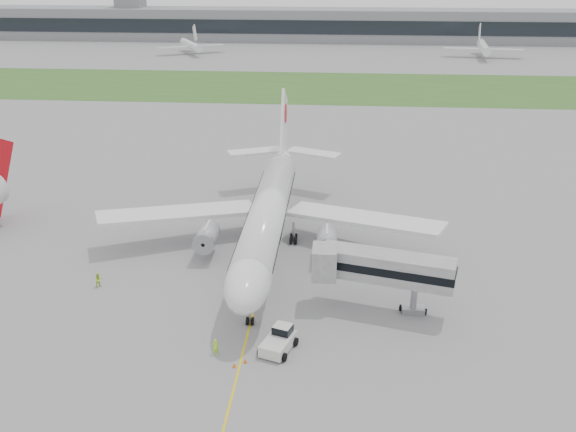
# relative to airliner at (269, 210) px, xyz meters

# --- Properties ---
(ground) EXTENTS (600.00, 600.00, 0.00)m
(ground) POSITION_rel_airliner_xyz_m (0.00, -4.87, -5.66)
(ground) COLOR gray
(ground) RESTS_ON ground
(apron_markings) EXTENTS (70.00, 70.00, 0.04)m
(apron_markings) POSITION_rel_airliner_xyz_m (0.00, -9.87, -5.66)
(apron_markings) COLOR yellow
(apron_markings) RESTS_ON ground
(grass_strip) EXTENTS (600.00, 50.00, 0.02)m
(grass_strip) POSITION_rel_airliner_xyz_m (0.00, 115.13, -5.65)
(grass_strip) COLOR #315921
(grass_strip) RESTS_ON ground
(terminal_building) EXTENTS (320.00, 22.30, 14.00)m
(terminal_building) POSITION_rel_airliner_xyz_m (0.00, 225.00, 1.34)
(terminal_building) COLOR gray
(terminal_building) RESTS_ON ground
(control_tower) EXTENTS (12.00, 12.00, 56.00)m
(control_tower) POSITION_rel_airliner_xyz_m (-90.00, 227.13, -5.66)
(control_tower) COLOR gray
(control_tower) RESTS_ON ground
(airliner) EXTENTS (48.13, 53.95, 17.88)m
(airliner) POSITION_rel_airliner_xyz_m (0.00, 0.00, 0.00)
(airliner) COLOR white
(airliner) RESTS_ON ground
(pushback_tug) EXTENTS (4.13, 5.06, 2.30)m
(pushback_tug) POSITION_rel_airliner_xyz_m (3.68, -24.21, -4.60)
(pushback_tug) COLOR silver
(pushback_tug) RESTS_ON ground
(jet_bridge) EXTENTS (16.18, 6.98, 7.39)m
(jet_bridge) POSITION_rel_airliner_xyz_m (14.02, -15.46, -0.19)
(jet_bridge) COLOR #AEAEB1
(jet_bridge) RESTS_ON ground
(safety_cone_left) EXTENTS (0.36, 0.36, 0.50)m
(safety_cone_left) POSITION_rel_airliner_xyz_m (-0.50, -27.86, -5.41)
(safety_cone_left) COLOR #DB590B
(safety_cone_left) RESTS_ON ground
(safety_cone_right) EXTENTS (0.36, 0.36, 0.49)m
(safety_cone_right) POSITION_rel_airliner_xyz_m (0.50, -27.03, -5.41)
(safety_cone_right) COLOR #DB590B
(safety_cone_right) RESTS_ON ground
(ground_crew_near) EXTENTS (0.76, 0.61, 1.81)m
(ground_crew_near) POSITION_rel_airliner_xyz_m (-2.74, -25.81, -4.76)
(ground_crew_near) COLOR #ADFA29
(ground_crew_near) RESTS_ON ground
(ground_crew_far) EXTENTS (1.14, 1.14, 1.87)m
(ground_crew_far) POSITION_rel_airliner_xyz_m (-19.71, -12.81, -4.72)
(ground_crew_far) COLOR #B6E626
(ground_crew_far) RESTS_ON ground
(distant_aircraft_left) EXTENTS (34.54, 33.19, 10.21)m
(distant_aircraft_left) POSITION_rel_airliner_xyz_m (-51.22, 178.84, -5.66)
(distant_aircraft_left) COLOR white
(distant_aircraft_left) RESTS_ON ground
(distant_aircraft_right) EXTENTS (32.68, 29.55, 11.48)m
(distant_aircraft_right) POSITION_rel_airliner_xyz_m (63.76, 178.33, -5.66)
(distant_aircraft_right) COLOR white
(distant_aircraft_right) RESTS_ON ground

